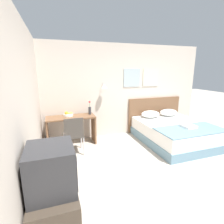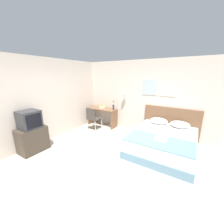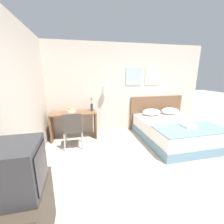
{
  "view_description": "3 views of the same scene",
  "coord_description": "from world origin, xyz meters",
  "px_view_note": "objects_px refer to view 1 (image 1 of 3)",
  "views": [
    {
      "loc": [
        -1.88,
        -2.15,
        1.94
      ],
      "look_at": [
        -0.59,
        1.67,
        0.95
      ],
      "focal_mm": 28.0,
      "sensor_mm": 36.0,
      "label": 1
    },
    {
      "loc": [
        1.83,
        -2.24,
        2.13
      ],
      "look_at": [
        -0.35,
        1.24,
        1.01
      ],
      "focal_mm": 22.0,
      "sensor_mm": 36.0,
      "label": 2
    },
    {
      "loc": [
        -1.35,
        -1.8,
        1.81
      ],
      "look_at": [
        -0.55,
        1.66,
        0.88
      ],
      "focal_mm": 24.0,
      "sensor_mm": 36.0,
      "label": 3
    }
  ],
  "objects_px": {
    "throw_blanket": "(191,130)",
    "fruit_bowl": "(68,115)",
    "pillow_right": "(169,112)",
    "pillow_left": "(150,114)",
    "desk": "(71,125)",
    "bed": "(174,133)",
    "tv_stand": "(56,217)",
    "folded_towel_near_foot": "(188,126)",
    "desk_chair": "(74,133)",
    "flower_vase": "(90,109)",
    "headboard": "(154,114)",
    "television": "(51,169)"
  },
  "relations": [
    {
      "from": "throw_blanket",
      "to": "fruit_bowl",
      "type": "relative_size",
      "value": 6.48
    },
    {
      "from": "pillow_right",
      "to": "pillow_left",
      "type": "bearing_deg",
      "value": 180.0
    },
    {
      "from": "desk",
      "to": "bed",
      "type": "bearing_deg",
      "value": -15.65
    },
    {
      "from": "throw_blanket",
      "to": "tv_stand",
      "type": "xyz_separation_m",
      "value": [
        -3.13,
        -1.4,
        -0.19
      ]
    },
    {
      "from": "pillow_left",
      "to": "folded_towel_near_foot",
      "type": "distance_m",
      "value": 1.23
    },
    {
      "from": "fruit_bowl",
      "to": "throw_blanket",
      "type": "bearing_deg",
      "value": -27.0
    },
    {
      "from": "pillow_right",
      "to": "desk_chair",
      "type": "distance_m",
      "value": 3.07
    },
    {
      "from": "desk",
      "to": "tv_stand",
      "type": "height_order",
      "value": "desk"
    },
    {
      "from": "throw_blanket",
      "to": "flower_vase",
      "type": "height_order",
      "value": "flower_vase"
    },
    {
      "from": "pillow_left",
      "to": "desk_chair",
      "type": "xyz_separation_m",
      "value": [
        -2.35,
        -0.62,
        -0.1
      ]
    },
    {
      "from": "folded_towel_near_foot",
      "to": "desk_chair",
      "type": "xyz_separation_m",
      "value": [
        -2.71,
        0.56,
        -0.05
      ]
    },
    {
      "from": "tv_stand",
      "to": "headboard",
      "type": "bearing_deg",
      "value": 43.94
    },
    {
      "from": "folded_towel_near_foot",
      "to": "desk_chair",
      "type": "relative_size",
      "value": 0.37
    },
    {
      "from": "desk_chair",
      "to": "folded_towel_near_foot",
      "type": "bearing_deg",
      "value": -11.63
    },
    {
      "from": "fruit_bowl",
      "to": "desk",
      "type": "bearing_deg",
      "value": -45.2
    },
    {
      "from": "throw_blanket",
      "to": "folded_towel_near_foot",
      "type": "distance_m",
      "value": 0.15
    },
    {
      "from": "headboard",
      "to": "pillow_left",
      "type": "bearing_deg",
      "value": -137.58
    },
    {
      "from": "pillow_right",
      "to": "fruit_bowl",
      "type": "relative_size",
      "value": 2.26
    },
    {
      "from": "pillow_left",
      "to": "pillow_right",
      "type": "distance_m",
      "value": 0.65
    },
    {
      "from": "headboard",
      "to": "fruit_bowl",
      "type": "relative_size",
      "value": 7.16
    },
    {
      "from": "headboard",
      "to": "pillow_right",
      "type": "relative_size",
      "value": 3.17
    },
    {
      "from": "desk_chair",
      "to": "flower_vase",
      "type": "relative_size",
      "value": 2.46
    },
    {
      "from": "pillow_left",
      "to": "flower_vase",
      "type": "height_order",
      "value": "flower_vase"
    },
    {
      "from": "bed",
      "to": "pillow_right",
      "type": "bearing_deg",
      "value": 66.31
    },
    {
      "from": "fruit_bowl",
      "to": "pillow_right",
      "type": "bearing_deg",
      "value": -1.23
    },
    {
      "from": "folded_towel_near_foot",
      "to": "flower_vase",
      "type": "relative_size",
      "value": 0.9
    },
    {
      "from": "pillow_left",
      "to": "flower_vase",
      "type": "bearing_deg",
      "value": 177.89
    },
    {
      "from": "flower_vase",
      "to": "tv_stand",
      "type": "distance_m",
      "value": 3.01
    },
    {
      "from": "pillow_left",
      "to": "television",
      "type": "relative_size",
      "value": 1.14
    },
    {
      "from": "television",
      "to": "folded_towel_near_foot",
      "type": "bearing_deg",
      "value": 25.98
    },
    {
      "from": "folded_towel_near_foot",
      "to": "desk",
      "type": "relative_size",
      "value": 0.27
    },
    {
      "from": "bed",
      "to": "tv_stand",
      "type": "relative_size",
      "value": 2.77
    },
    {
      "from": "pillow_right",
      "to": "folded_towel_near_foot",
      "type": "bearing_deg",
      "value": -103.8
    },
    {
      "from": "desk_chair",
      "to": "headboard",
      "type": "bearing_deg",
      "value": 18.95
    },
    {
      "from": "fruit_bowl",
      "to": "tv_stand",
      "type": "distance_m",
      "value": 2.85
    },
    {
      "from": "throw_blanket",
      "to": "headboard",
      "type": "bearing_deg",
      "value": 90.0
    },
    {
      "from": "pillow_right",
      "to": "tv_stand",
      "type": "xyz_separation_m",
      "value": [
        -3.46,
        -2.72,
        -0.28
      ]
    },
    {
      "from": "bed",
      "to": "pillow_left",
      "type": "relative_size",
      "value": 3.54
    },
    {
      "from": "fruit_bowl",
      "to": "flower_vase",
      "type": "distance_m",
      "value": 0.58
    },
    {
      "from": "folded_towel_near_foot",
      "to": "desk",
      "type": "bearing_deg",
      "value": 156.23
    },
    {
      "from": "tv_stand",
      "to": "television",
      "type": "height_order",
      "value": "television"
    },
    {
      "from": "bed",
      "to": "pillow_left",
      "type": "xyz_separation_m",
      "value": [
        -0.32,
        0.74,
        0.37
      ]
    },
    {
      "from": "desk_chair",
      "to": "fruit_bowl",
      "type": "height_order",
      "value": "desk_chair"
    },
    {
      "from": "folded_towel_near_foot",
      "to": "fruit_bowl",
      "type": "height_order",
      "value": "fruit_bowl"
    },
    {
      "from": "bed",
      "to": "desk",
      "type": "xyz_separation_m",
      "value": [
        -2.67,
        0.75,
        0.27
      ]
    },
    {
      "from": "pillow_right",
      "to": "folded_towel_near_foot",
      "type": "height_order",
      "value": "pillow_right"
    },
    {
      "from": "pillow_right",
      "to": "bed",
      "type": "bearing_deg",
      "value": -113.69
    },
    {
      "from": "folded_towel_near_foot",
      "to": "desk_chair",
      "type": "distance_m",
      "value": 2.77
    },
    {
      "from": "pillow_right",
      "to": "flower_vase",
      "type": "bearing_deg",
      "value": 178.44
    },
    {
      "from": "tv_stand",
      "to": "pillow_right",
      "type": "bearing_deg",
      "value": 38.23
    }
  ]
}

